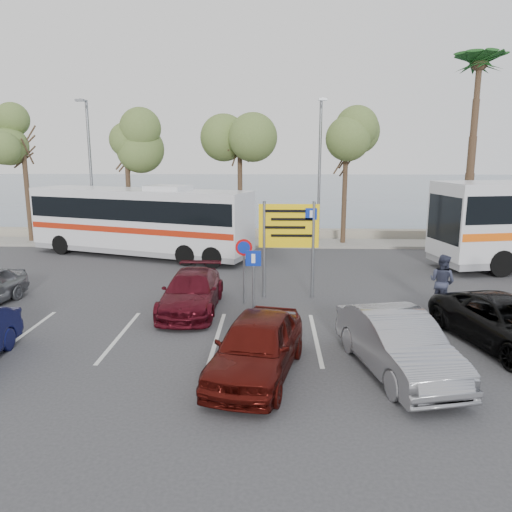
{
  "coord_description": "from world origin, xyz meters",
  "views": [
    {
      "loc": [
        0.43,
        -14.85,
        5.37
      ],
      "look_at": [
        -0.19,
        3.0,
        1.61
      ],
      "focal_mm": 35.0,
      "sensor_mm": 36.0,
      "label": 1
    }
  ],
  "objects_px": {
    "coach_bus_left": "(139,223)",
    "pedestrian_far": "(442,282)",
    "direction_sign": "(289,233)",
    "car_maroon": "(192,292)",
    "suv_black": "(509,323)",
    "street_lamp_right": "(320,165)",
    "car_red": "(257,346)",
    "car_silver_b": "(398,344)",
    "street_lamp_left": "(90,165)"
  },
  "relations": [
    {
      "from": "coach_bus_left",
      "to": "pedestrian_far",
      "type": "relative_size",
      "value": 6.29
    },
    {
      "from": "direction_sign",
      "to": "car_maroon",
      "type": "bearing_deg",
      "value": -153.14
    },
    {
      "from": "suv_black",
      "to": "street_lamp_right",
      "type": "bearing_deg",
      "value": 90.0
    },
    {
      "from": "street_lamp_right",
      "to": "car_red",
      "type": "xyz_separation_m",
      "value": [
        -2.95,
        -17.02,
        -3.84
      ]
    },
    {
      "from": "direction_sign",
      "to": "pedestrian_far",
      "type": "distance_m",
      "value": 5.6
    },
    {
      "from": "car_silver_b",
      "to": "direction_sign",
      "type": "bearing_deg",
      "value": 98.64
    },
    {
      "from": "suv_black",
      "to": "pedestrian_far",
      "type": "distance_m",
      "value": 3.56
    },
    {
      "from": "coach_bus_left",
      "to": "suv_black",
      "type": "height_order",
      "value": "coach_bus_left"
    },
    {
      "from": "coach_bus_left",
      "to": "car_silver_b",
      "type": "xyz_separation_m",
      "value": [
        10.0,
        -13.73,
        -0.97
      ]
    },
    {
      "from": "car_silver_b",
      "to": "suv_black",
      "type": "bearing_deg",
      "value": 14.27
    },
    {
      "from": "car_maroon",
      "to": "car_silver_b",
      "type": "xyz_separation_m",
      "value": [
        5.85,
        -4.73,
        0.09
      ]
    },
    {
      "from": "pedestrian_far",
      "to": "street_lamp_left",
      "type": "bearing_deg",
      "value": 13.1
    },
    {
      "from": "direction_sign",
      "to": "car_maroon",
      "type": "relative_size",
      "value": 0.79
    },
    {
      "from": "suv_black",
      "to": "pedestrian_far",
      "type": "xyz_separation_m",
      "value": [
        -0.73,
        3.47,
        0.27
      ]
    },
    {
      "from": "suv_black",
      "to": "coach_bus_left",
      "type": "bearing_deg",
      "value": 123.51
    },
    {
      "from": "coach_bus_left",
      "to": "car_maroon",
      "type": "bearing_deg",
      "value": -65.23
    },
    {
      "from": "direction_sign",
      "to": "suv_black",
      "type": "relative_size",
      "value": 0.73
    },
    {
      "from": "coach_bus_left",
      "to": "car_red",
      "type": "bearing_deg",
      "value": -64.92
    },
    {
      "from": "street_lamp_right",
      "to": "pedestrian_far",
      "type": "relative_size",
      "value": 4.18
    },
    {
      "from": "street_lamp_right",
      "to": "street_lamp_left",
      "type": "bearing_deg",
      "value": 180.0
    },
    {
      "from": "direction_sign",
      "to": "car_red",
      "type": "bearing_deg",
      "value": -98.08
    },
    {
      "from": "direction_sign",
      "to": "coach_bus_left",
      "type": "height_order",
      "value": "coach_bus_left"
    },
    {
      "from": "pedestrian_far",
      "to": "car_silver_b",
      "type": "bearing_deg",
      "value": 110.48
    },
    {
      "from": "coach_bus_left",
      "to": "car_red",
      "type": "xyz_separation_m",
      "value": [
        6.55,
        -14.0,
        -0.96
      ]
    },
    {
      "from": "car_maroon",
      "to": "car_red",
      "type": "height_order",
      "value": "car_red"
    },
    {
      "from": "street_lamp_right",
      "to": "car_red",
      "type": "height_order",
      "value": "street_lamp_right"
    },
    {
      "from": "street_lamp_left",
      "to": "car_silver_b",
      "type": "distance_m",
      "value": 21.85
    },
    {
      "from": "suv_black",
      "to": "pedestrian_far",
      "type": "bearing_deg",
      "value": 86.85
    },
    {
      "from": "car_silver_b",
      "to": "pedestrian_far",
      "type": "relative_size",
      "value": 2.39
    },
    {
      "from": "coach_bus_left",
      "to": "suv_black",
      "type": "distance_m",
      "value": 18.06
    },
    {
      "from": "street_lamp_right",
      "to": "suv_black",
      "type": "distance_m",
      "value": 15.99
    },
    {
      "from": "car_red",
      "to": "car_silver_b",
      "type": "relative_size",
      "value": 0.97
    },
    {
      "from": "direction_sign",
      "to": "pedestrian_far",
      "type": "height_order",
      "value": "direction_sign"
    },
    {
      "from": "car_red",
      "to": "pedestrian_far",
      "type": "xyz_separation_m",
      "value": [
        6.22,
        5.52,
        0.2
      ]
    },
    {
      "from": "coach_bus_left",
      "to": "street_lamp_right",
      "type": "bearing_deg",
      "value": 17.63
    },
    {
      "from": "suv_black",
      "to": "pedestrian_far",
      "type": "height_order",
      "value": "pedestrian_far"
    },
    {
      "from": "street_lamp_right",
      "to": "coach_bus_left",
      "type": "height_order",
      "value": "street_lamp_right"
    },
    {
      "from": "street_lamp_left",
      "to": "suv_black",
      "type": "distance_m",
      "value": 22.99
    },
    {
      "from": "pedestrian_far",
      "to": "street_lamp_right",
      "type": "bearing_deg",
      "value": -25.76
    },
    {
      "from": "coach_bus_left",
      "to": "street_lamp_left",
      "type": "bearing_deg",
      "value": 139.22
    },
    {
      "from": "pedestrian_far",
      "to": "suv_black",
      "type": "bearing_deg",
      "value": 150.15
    },
    {
      "from": "street_lamp_left",
      "to": "direction_sign",
      "type": "distance_m",
      "value": 15.24
    },
    {
      "from": "direction_sign",
      "to": "suv_black",
      "type": "distance_m",
      "value": 7.79
    },
    {
      "from": "street_lamp_left",
      "to": "pedestrian_far",
      "type": "distance_m",
      "value": 20.26
    },
    {
      "from": "street_lamp_right",
      "to": "car_maroon",
      "type": "relative_size",
      "value": 1.76
    },
    {
      "from": "street_lamp_left",
      "to": "car_silver_b",
      "type": "bearing_deg",
      "value": -51.13
    },
    {
      "from": "car_red",
      "to": "suv_black",
      "type": "distance_m",
      "value": 7.24
    },
    {
      "from": "car_silver_b",
      "to": "pedestrian_far",
      "type": "distance_m",
      "value": 5.94
    },
    {
      "from": "street_lamp_right",
      "to": "direction_sign",
      "type": "xyz_separation_m",
      "value": [
        -2.0,
        -10.32,
        -2.17
      ]
    },
    {
      "from": "direction_sign",
      "to": "pedestrian_far",
      "type": "relative_size",
      "value": 1.88
    }
  ]
}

